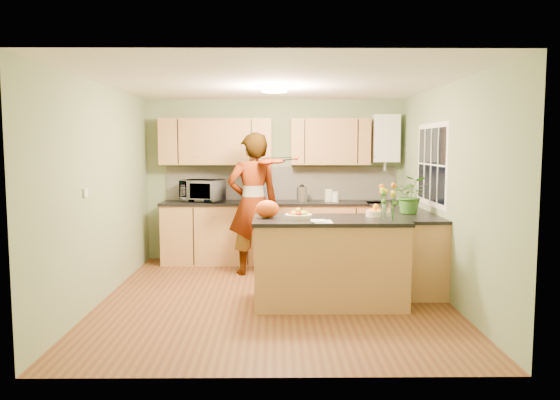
{
  "coord_description": "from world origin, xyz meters",
  "views": [
    {
      "loc": [
        0.01,
        -6.32,
        1.79
      ],
      "look_at": [
        0.07,
        0.5,
        1.11
      ],
      "focal_mm": 35.0,
      "sensor_mm": 36.0,
      "label": 1
    }
  ],
  "objects": [
    {
      "name": "back_counter",
      "position": [
        0.1,
        1.95,
        0.47
      ],
      "size": [
        3.64,
        0.62,
        0.94
      ],
      "color": "#A97543",
      "rests_on": "floor"
    },
    {
      "name": "kettle",
      "position": [
        0.41,
        1.95,
        1.06
      ],
      "size": [
        0.16,
        0.16,
        0.3
      ],
      "rotation": [
        0.0,
        0.0,
        -0.24
      ],
      "color": "#ACACB0",
      "rests_on": "back_counter"
    },
    {
      "name": "orange_bag",
      "position": [
        -0.08,
        -0.21,
        1.08
      ],
      "size": [
        0.32,
        0.29,
        0.2
      ],
      "primitive_type": "ellipsoid",
      "rotation": [
        0.0,
        0.0,
        -0.27
      ],
      "color": "#F35214",
      "rests_on": "peninsula_island"
    },
    {
      "name": "splashback",
      "position": [
        0.1,
        2.23,
        1.2
      ],
      "size": [
        3.6,
        0.02,
        0.52
      ],
      "primitive_type": "cube",
      "color": "beige",
      "rests_on": "back_counter"
    },
    {
      "name": "violinist",
      "position": [
        -0.3,
        1.2,
        0.98
      ],
      "size": [
        0.82,
        0.65,
        1.97
      ],
      "primitive_type": "imported",
      "rotation": [
        0.0,
        0.0,
        3.41
      ],
      "color": "#DCA087",
      "rests_on": "floor"
    },
    {
      "name": "window_right",
      "position": [
        1.99,
        0.6,
        1.55
      ],
      "size": [
        0.01,
        1.3,
        1.05
      ],
      "color": "white",
      "rests_on": "wall_right"
    },
    {
      "name": "papers",
      "position": [
        0.52,
        -0.56,
        0.98
      ],
      "size": [
        0.19,
        0.26,
        0.01
      ],
      "primitive_type": "cube",
      "color": "white",
      "rests_on": "peninsula_island"
    },
    {
      "name": "peninsula_island",
      "position": [
        0.62,
        -0.26,
        0.49
      ],
      "size": [
        1.71,
        0.87,
        0.98
      ],
      "color": "#A97543",
      "rests_on": "floor"
    },
    {
      "name": "wall_left",
      "position": [
        -2.0,
        0.0,
        1.25
      ],
      "size": [
        0.02,
        4.5,
        2.5
      ],
      "primitive_type": "cube",
      "color": "gray",
      "rests_on": "floor"
    },
    {
      "name": "potted_plant",
      "position": [
        1.7,
        0.44,
        1.18
      ],
      "size": [
        0.53,
        0.5,
        0.48
      ],
      "primitive_type": "imported",
      "rotation": [
        0.0,
        0.0,
        -0.35
      ],
      "color": "#356B23",
      "rests_on": "right_counter"
    },
    {
      "name": "blue_box",
      "position": [
        -0.3,
        1.99,
        1.05
      ],
      "size": [
        0.31,
        0.25,
        0.22
      ],
      "primitive_type": "cube",
      "rotation": [
        0.0,
        0.0,
        0.18
      ],
      "color": "#203495",
      "rests_on": "back_counter"
    },
    {
      "name": "floor",
      "position": [
        0.0,
        0.0,
        0.0
      ],
      "size": [
        4.5,
        4.5,
        0.0
      ],
      "primitive_type": "plane",
      "color": "brown",
      "rests_on": "ground"
    },
    {
      "name": "microwave",
      "position": [
        -1.1,
        1.99,
        1.11
      ],
      "size": [
        0.7,
        0.59,
        0.33
      ],
      "primitive_type": "imported",
      "rotation": [
        0.0,
        0.0,
        -0.36
      ],
      "color": "white",
      "rests_on": "back_counter"
    },
    {
      "name": "wall_right",
      "position": [
        2.0,
        0.0,
        1.25
      ],
      "size": [
        0.02,
        4.5,
        2.5
      ],
      "primitive_type": "cube",
      "color": "gray",
      "rests_on": "floor"
    },
    {
      "name": "wall_back",
      "position": [
        0.0,
        2.25,
        1.25
      ],
      "size": [
        4.0,
        0.02,
        2.5
      ],
      "primitive_type": "cube",
      "color": "gray",
      "rests_on": "floor"
    },
    {
      "name": "right_counter",
      "position": [
        1.7,
        0.85,
        0.47
      ],
      "size": [
        0.62,
        2.24,
        0.94
      ],
      "color": "#A97543",
      "rests_on": "floor"
    },
    {
      "name": "boiler",
      "position": [
        1.7,
        2.09,
        1.9
      ],
      "size": [
        0.4,
        0.3,
        0.86
      ],
      "color": "white",
      "rests_on": "wall_back"
    },
    {
      "name": "light_switch",
      "position": [
        -1.99,
        -0.6,
        1.3
      ],
      "size": [
        0.02,
        0.09,
        0.09
      ],
      "primitive_type": "cube",
      "color": "white",
      "rests_on": "wall_left"
    },
    {
      "name": "wall_front",
      "position": [
        0.0,
        -2.25,
        1.25
      ],
      "size": [
        4.0,
        0.02,
        2.5
      ],
      "primitive_type": "cube",
      "color": "gray",
      "rests_on": "floor"
    },
    {
      "name": "jar_cream",
      "position": [
        0.83,
        1.98,
        1.03
      ],
      "size": [
        0.13,
        0.13,
        0.19
      ],
      "primitive_type": "cylinder",
      "rotation": [
        0.0,
        0.0,
        -0.07
      ],
      "color": "beige",
      "rests_on": "back_counter"
    },
    {
      "name": "ceiling_lamp",
      "position": [
        0.0,
        0.3,
        2.46
      ],
      "size": [
        0.3,
        0.3,
        0.07
      ],
      "color": "#FFEABF",
      "rests_on": "ceiling"
    },
    {
      "name": "orange_bowl",
      "position": [
        1.17,
        -0.11,
        1.04
      ],
      "size": [
        0.23,
        0.23,
        0.13
      ],
      "color": "beige",
      "rests_on": "peninsula_island"
    },
    {
      "name": "ceiling",
      "position": [
        0.0,
        0.0,
        2.5
      ],
      "size": [
        4.0,
        4.5,
        0.02
      ],
      "primitive_type": "cube",
      "color": "white",
      "rests_on": "wall_back"
    },
    {
      "name": "fruit_dish",
      "position": [
        0.27,
        -0.26,
        1.02
      ],
      "size": [
        0.31,
        0.31,
        0.11
      ],
      "color": "beige",
      "rests_on": "peninsula_island"
    },
    {
      "name": "flower_vase",
      "position": [
        1.22,
        -0.44,
        1.28
      ],
      "size": [
        0.24,
        0.24,
        0.45
      ],
      "rotation": [
        0.0,
        0.0,
        0.13
      ],
      "color": "silver",
      "rests_on": "peninsula_island"
    },
    {
      "name": "violin",
      "position": [
        -0.1,
        0.98,
        1.58
      ],
      "size": [
        0.68,
        0.59,
        0.17
      ],
      "primitive_type": null,
      "rotation": [
        0.17,
        0.0,
        -0.61
      ],
      "color": "#510905",
      "rests_on": "violinist"
    },
    {
      "name": "upper_cabinets",
      "position": [
        -0.18,
        2.08,
        1.85
      ],
      "size": [
        3.2,
        0.34,
        0.7
      ],
      "color": "#A97543",
      "rests_on": "wall_back"
    },
    {
      "name": "jar_white",
      "position": [
        0.92,
        1.9,
        1.02
      ],
      "size": [
        0.11,
        0.11,
        0.15
      ],
      "primitive_type": "cylinder",
      "rotation": [
        0.0,
        0.0,
        0.09
      ],
      "color": "white",
      "rests_on": "back_counter"
    }
  ]
}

